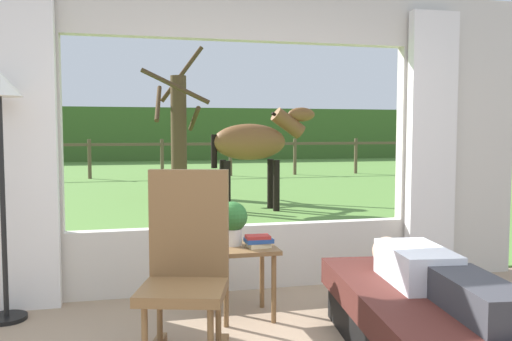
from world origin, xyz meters
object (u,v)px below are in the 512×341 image
(recliner_sofa, at_px, (429,323))
(reclining_person, at_px, (435,275))
(potted_plant, at_px, (232,220))
(floor_lamp_left, at_px, (0,120))
(horse, at_px, (254,143))
(rocking_chair, at_px, (186,268))
(book_stack, at_px, (258,241))
(side_table, at_px, (245,259))
(pasture_tree, at_px, (179,130))

(recliner_sofa, bearing_deg, reclining_person, -82.66)
(potted_plant, height_order, floor_lamp_left, floor_lamp_left)
(floor_lamp_left, distance_m, horse, 5.47)
(recliner_sofa, relative_size, horse, 0.99)
(potted_plant, bearing_deg, rocking_chair, -121.23)
(potted_plant, bearing_deg, recliner_sofa, -46.29)
(recliner_sofa, distance_m, floor_lamp_left, 3.13)
(potted_plant, xyz_separation_m, floor_lamp_left, (-1.60, 0.27, 0.73))
(book_stack, relative_size, floor_lamp_left, 0.11)
(rocking_chair, height_order, potted_plant, rocking_chair)
(book_stack, xyz_separation_m, floor_lamp_left, (-1.76, 0.38, 0.87))
(rocking_chair, xyz_separation_m, horse, (1.73, 5.56, 0.61))
(floor_lamp_left, xyz_separation_m, horse, (2.91, 4.62, -0.28))
(recliner_sofa, bearing_deg, floor_lamp_left, 160.72)
(potted_plant, xyz_separation_m, book_stack, (0.17, -0.11, -0.14))
(rocking_chair, bearing_deg, potted_plant, 74.94)
(horse, bearing_deg, side_table, -17.12)
(reclining_person, height_order, side_table, reclining_person)
(reclining_person, bearing_deg, potted_plant, 139.70)
(potted_plant, bearing_deg, floor_lamp_left, 170.56)
(rocking_chair, relative_size, side_table, 2.15)
(potted_plant, relative_size, pasture_tree, 0.10)
(side_table, height_order, potted_plant, potted_plant)
(side_table, xyz_separation_m, potted_plant, (-0.08, 0.06, 0.28))
(rocking_chair, distance_m, floor_lamp_left, 1.75)
(book_stack, distance_m, horse, 5.16)
(reclining_person, xyz_separation_m, horse, (0.34, 5.96, 0.63))
(recliner_sofa, bearing_deg, pasture_tree, 102.28)
(book_stack, xyz_separation_m, pasture_tree, (0.11, 7.27, 0.80))
(book_stack, xyz_separation_m, horse, (1.15, 5.00, 0.59))
(recliner_sofa, distance_m, book_stack, 1.27)
(floor_lamp_left, bearing_deg, side_table, -10.99)
(reclining_person, xyz_separation_m, pasture_tree, (-0.71, 8.23, 0.84))
(potted_plant, relative_size, floor_lamp_left, 0.18)
(floor_lamp_left, bearing_deg, reclining_person, -27.49)
(horse, bearing_deg, book_stack, -16.04)
(recliner_sofa, xyz_separation_m, horse, (0.34, 5.91, 0.94))
(reclining_person, bearing_deg, rocking_chair, 171.24)
(rocking_chair, relative_size, floor_lamp_left, 0.63)
(rocking_chair, distance_m, horse, 5.85)
(reclining_person, relative_size, pasture_tree, 0.46)
(recliner_sofa, distance_m, reclining_person, 0.31)
(side_table, distance_m, potted_plant, 0.29)
(rocking_chair, distance_m, side_table, 0.79)
(reclining_person, xyz_separation_m, book_stack, (-0.82, 0.96, 0.04))
(rocking_chair, height_order, pasture_tree, pasture_tree)
(horse, bearing_deg, rocking_chair, -20.32)
(recliner_sofa, xyz_separation_m, reclining_person, (-0.00, -0.05, 0.30))
(reclining_person, xyz_separation_m, rocking_chair, (-1.39, 0.40, 0.02))
(recliner_sofa, height_order, floor_lamp_left, floor_lamp_left)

